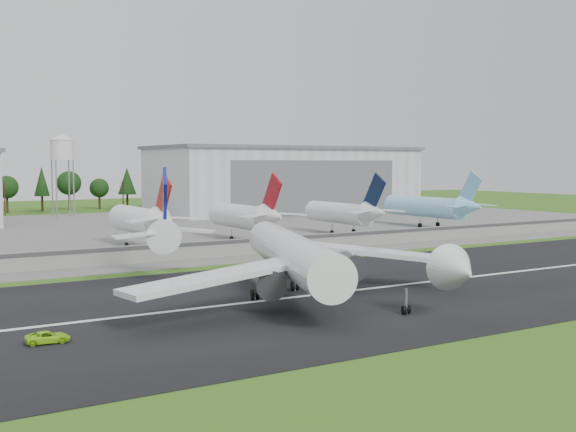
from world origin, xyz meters
TOP-DOWN VIEW (x-y plane):
  - ground at (0.00, 0.00)m, footprint 600.00×600.00m
  - runway at (0.00, 10.00)m, footprint 320.00×60.00m
  - runway_centerline at (0.00, 10.00)m, footprint 220.00×1.00m
  - apron at (0.00, 120.00)m, footprint 320.00×150.00m
  - blast_fence at (0.00, 54.99)m, footprint 240.00×0.61m
  - hangar_east at (75.00, 164.92)m, footprint 102.00×47.00m
  - water_tower at (-5.00, 185.00)m, footprint 8.40×8.40m
  - utility_poles at (0.00, 200.00)m, footprint 230.00×3.00m
  - treeline at (0.00, 215.00)m, footprint 320.00×16.00m
  - main_airliner at (-17.98, 9.59)m, footprint 53.75×57.44m
  - ground_vehicle at (-53.47, 1.66)m, footprint 4.76×2.59m
  - parked_jet_red_a at (-15.14, 76.58)m, footprint 7.36×31.29m
  - parked_jet_red_b at (10.76, 76.57)m, footprint 7.36×31.29m
  - parked_jet_navy at (39.99, 76.54)m, footprint 7.36×31.29m
  - parked_jet_skyblue at (74.74, 81.58)m, footprint 7.36×37.29m

SIDE VIEW (x-z plane):
  - ground at x=0.00m, z-range 0.00..0.00m
  - utility_poles at x=0.00m, z-range -6.00..6.00m
  - treeline at x=0.00m, z-range -11.00..11.00m
  - runway at x=0.00m, z-range 0.00..0.10m
  - apron at x=0.00m, z-range 0.00..0.10m
  - runway_centerline at x=0.00m, z-range 0.10..0.12m
  - ground_vehicle at x=-53.47m, z-range 0.10..1.37m
  - blast_fence at x=0.00m, z-range 0.06..3.56m
  - main_airliner at x=-17.98m, z-range -4.19..13.98m
  - parked_jet_navy at x=39.99m, z-range -2.22..14.34m
  - parked_jet_red_b at x=10.76m, z-range -2.14..14.61m
  - parked_jet_skyblue at x=74.74m, z-range -2.15..14.68m
  - parked_jet_red_a at x=-15.14m, z-range -2.09..14.75m
  - hangar_east at x=75.00m, z-range 0.03..25.23m
  - water_tower at x=-5.00m, z-range 9.85..39.25m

